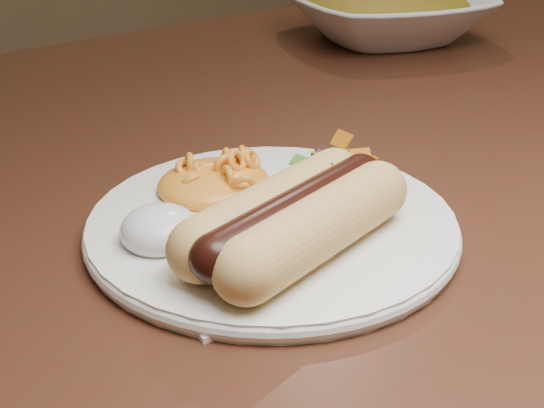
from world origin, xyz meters
TOP-DOWN VIEW (x-y plane):
  - table at (0.00, 0.00)m, footprint 1.60×0.90m
  - plate at (-0.08, -0.12)m, footprint 0.33×0.33m
  - hotdog at (-0.09, -0.16)m, footprint 0.15×0.10m
  - mac_and_cheese at (-0.09, -0.06)m, footprint 0.10×0.09m
  - sour_cream at (-0.16, -0.10)m, footprint 0.07×0.07m
  - taco_salad at (-0.02, -0.11)m, footprint 0.08×0.08m
  - fork at (-0.17, -0.15)m, footprint 0.03×0.13m
  - serving_bowl at (0.35, 0.22)m, footprint 0.31×0.31m
  - bowl_filling at (0.35, 0.22)m, footprint 0.25×0.25m

SIDE VIEW (x-z plane):
  - table at x=0.00m, z-range 0.28..1.03m
  - fork at x=-0.17m, z-range 0.75..0.75m
  - plate at x=-0.08m, z-range 0.75..0.76m
  - taco_salad at x=-0.02m, z-range 0.76..0.80m
  - sour_cream at x=-0.16m, z-range 0.76..0.79m
  - mac_and_cheese at x=-0.09m, z-range 0.76..0.80m
  - serving_bowl at x=0.35m, z-range 0.75..0.81m
  - hotdog at x=-0.09m, z-range 0.76..0.80m
  - bowl_filling at x=0.35m, z-range 0.77..0.83m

